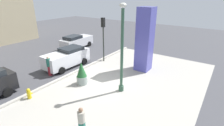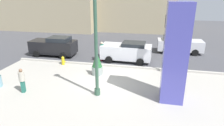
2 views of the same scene
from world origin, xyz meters
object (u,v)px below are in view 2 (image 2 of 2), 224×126
(lamp_post, at_px, (96,49))
(traffic_light_corner, at_px, (166,35))
(pedestrian_on_sidewalk, at_px, (102,50))
(fire_hydrant, at_px, (63,61))
(potted_plant_near_left, at_px, (97,64))
(art_pillar_blue, at_px, (175,54))
(car_passing_lane, at_px, (127,51))
(pedestrian_crossing, at_px, (22,79))
(car_curb_west, at_px, (179,44))
(car_far_lane, at_px, (54,46))

(lamp_post, bearing_deg, traffic_light_corner, 48.93)
(pedestrian_on_sidewalk, bearing_deg, lamp_post, -77.97)
(fire_hydrant, distance_m, pedestrian_on_sidewalk, 3.55)
(potted_plant_near_left, bearing_deg, art_pillar_blue, -27.06)
(art_pillar_blue, xyz_separation_m, car_passing_lane, (-3.49, 6.30, -1.87))
(pedestrian_crossing, bearing_deg, traffic_light_corner, 31.19)
(car_curb_west, bearing_deg, traffic_light_corner, -106.94)
(traffic_light_corner, bearing_deg, pedestrian_on_sidewalk, 162.65)
(potted_plant_near_left, relative_size, pedestrian_on_sidewalk, 1.03)
(lamp_post, bearing_deg, car_passing_lane, 82.27)
(art_pillar_blue, bearing_deg, lamp_post, -175.41)
(car_far_lane, bearing_deg, pedestrian_on_sidewalk, -6.30)
(lamp_post, height_order, art_pillar_blue, lamp_post)
(car_passing_lane, bearing_deg, car_far_lane, 178.13)
(car_far_lane, height_order, car_passing_lane, car_far_lane)
(car_curb_west, bearing_deg, potted_plant_near_left, -132.21)
(potted_plant_near_left, height_order, car_passing_lane, potted_plant_near_left)
(pedestrian_on_sidewalk, height_order, pedestrian_crossing, pedestrian_on_sidewalk)
(traffic_light_corner, xyz_separation_m, pedestrian_crossing, (-8.72, -5.28, -2.10))
(art_pillar_blue, height_order, car_passing_lane, art_pillar_blue)
(car_passing_lane, height_order, pedestrian_crossing, car_passing_lane)
(traffic_light_corner, distance_m, car_passing_lane, 4.27)
(car_curb_west, height_order, pedestrian_crossing, car_curb_west)
(potted_plant_near_left, xyz_separation_m, pedestrian_on_sidewalk, (-0.50, 3.31, 0.12))
(fire_hydrant, height_order, traffic_light_corner, traffic_light_corner)
(car_far_lane, distance_m, car_curb_west, 12.62)
(traffic_light_corner, relative_size, car_passing_lane, 0.98)
(art_pillar_blue, bearing_deg, pedestrian_on_sidewalk, 133.80)
(car_far_lane, distance_m, pedestrian_crossing, 7.70)
(traffic_light_corner, bearing_deg, lamp_post, -131.07)
(potted_plant_near_left, relative_size, fire_hydrant, 2.41)
(fire_hydrant, bearing_deg, car_far_lane, 130.10)
(fire_hydrant, relative_size, pedestrian_crossing, 0.47)
(car_passing_lane, bearing_deg, lamp_post, -97.73)
(potted_plant_near_left, bearing_deg, car_far_lane, 144.82)
(fire_hydrant, relative_size, traffic_light_corner, 0.17)
(art_pillar_blue, distance_m, potted_plant_near_left, 6.20)
(potted_plant_near_left, bearing_deg, lamp_post, -74.23)
(pedestrian_crossing, bearing_deg, lamp_post, 7.66)
(lamp_post, xyz_separation_m, car_curb_west, (5.80, 10.37, -2.09))
(car_curb_west, distance_m, car_passing_lane, 6.14)
(lamp_post, xyz_separation_m, potted_plant_near_left, (-0.86, 3.03, -2.09))
(car_curb_west, bearing_deg, car_passing_lane, -142.81)
(potted_plant_near_left, height_order, pedestrian_on_sidewalk, potted_plant_near_left)
(potted_plant_near_left, distance_m, car_curb_west, 9.90)
(car_far_lane, height_order, pedestrian_on_sidewalk, car_far_lane)
(car_curb_west, bearing_deg, art_pillar_blue, -97.98)
(fire_hydrant, bearing_deg, traffic_light_corner, 0.78)
(fire_hydrant, bearing_deg, art_pillar_blue, -25.59)
(fire_hydrant, height_order, pedestrian_crossing, pedestrian_crossing)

